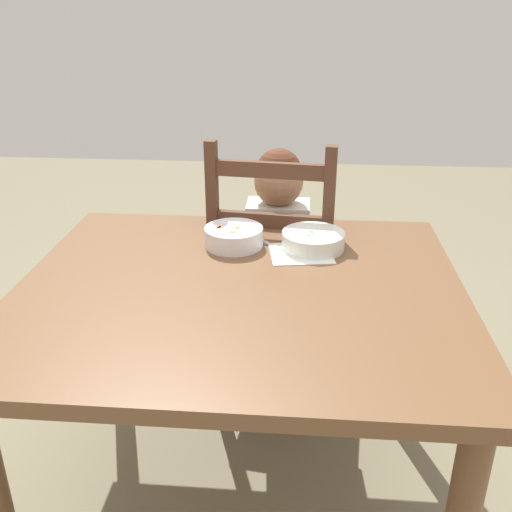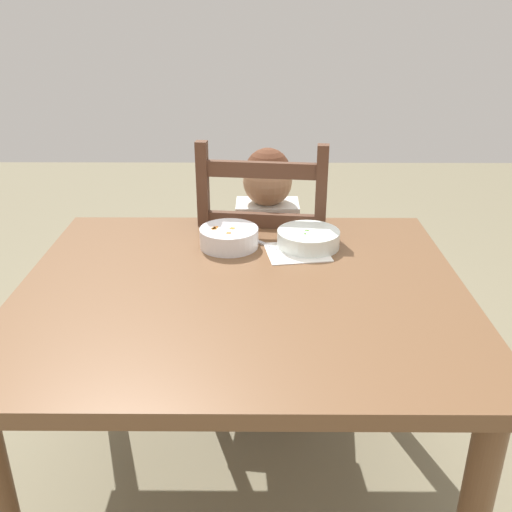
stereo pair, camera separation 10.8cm
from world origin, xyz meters
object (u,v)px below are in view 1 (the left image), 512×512
Objects in this scene: dining_table at (240,319)px; spoon at (263,241)px; child_figure at (277,241)px; bowl_of_peas at (313,240)px; dining_chair at (275,281)px; bowl_of_carrots at (234,236)px.

spoon is (0.04, 0.30, 0.11)m from dining_table.
child_figure is 5.15× the size of bowl_of_peas.
child_figure is at bearing 112.17° from bowl_of_peas.
dining_chair reaches higher than bowl_of_peas.
bowl_of_peas is at bearing -67.83° from child_figure.
dining_table is at bearing -97.64° from child_figure.
dining_chair is 5.78× the size of bowl_of_carrots.
bowl_of_carrots is at bearing -112.19° from child_figure.
dining_chair reaches higher than bowl_of_carrots.
dining_table is at bearing -126.65° from bowl_of_peas.
bowl_of_carrots reaches higher than spoon.
spoon is (-0.15, 0.04, -0.02)m from bowl_of_peas.
spoon is (-0.03, -0.26, 0.27)m from dining_chair.
child_figure reaches higher than spoon.
child_figure reaches higher than bowl_of_carrots.
child_figure is at bearing 67.81° from bowl_of_carrots.
spoon is at bearing 82.31° from dining_table.
dining_table is 0.35m from bowl_of_peas.
dining_table is 6.24× the size of bowl_of_peas.
child_figure reaches higher than dining_table.
dining_chair is 0.38m from spoon.
bowl_of_peas is (0.12, -0.29, 0.13)m from child_figure.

